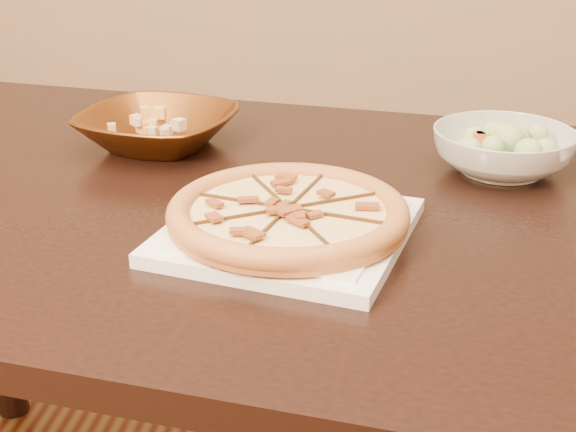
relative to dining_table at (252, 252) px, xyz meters
name	(u,v)px	position (x,y,z in m)	size (l,w,h in m)	color
dining_table	(252,252)	(0.00, 0.00, 0.00)	(1.59, 1.14, 0.75)	black
plate	(288,230)	(0.08, -0.14, 0.11)	(0.35, 0.35, 0.02)	white
pizza	(288,213)	(0.08, -0.14, 0.13)	(0.31, 0.31, 0.03)	#C7793F
bronze_bowl	(158,129)	(-0.19, 0.19, 0.13)	(0.25, 0.25, 0.06)	brown
mixed_dish	(155,103)	(-0.19, 0.19, 0.17)	(0.09, 0.12, 0.03)	#C8AE89
salad_bowl	(502,151)	(0.37, 0.14, 0.13)	(0.22, 0.22, 0.07)	silver
salad	(506,119)	(0.37, 0.14, 0.18)	(0.11, 0.11, 0.04)	#B7CB8E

